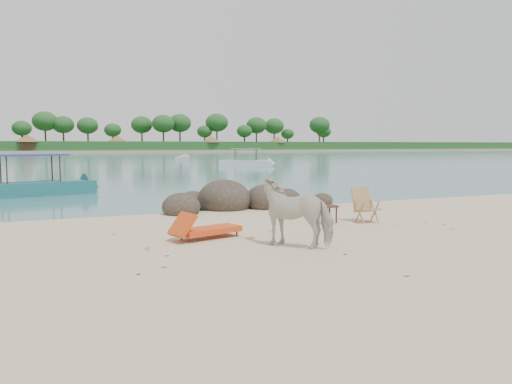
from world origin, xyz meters
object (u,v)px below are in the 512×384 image
boulders (236,201)px  side_table (326,216)px  boat_near (30,161)px  lounge_chair (210,228)px  cow (297,213)px  deck_chair (367,206)px

boulders → side_table: (1.06, -4.12, -0.01)m
boat_near → lounge_chair: bearing=-88.5°
cow → lounge_chair: (-1.46, 1.54, -0.45)m
boulders → deck_chair: bearing=-63.7°
boat_near → deck_chair: bearing=-70.5°
boulders → cow: 6.56m
side_table → deck_chair: size_ratio=0.62×
boulders → lounge_chair: size_ratio=3.47×
cow → side_table: bearing=-174.7°
deck_chair → side_table: bearing=169.2°
boulders → boat_near: boat_near is taller
cow → boat_near: boat_near is taller
cow → boat_near: (-5.30, 14.64, 0.75)m
boulders → side_table: boulders is taller
cow → side_table: (2.19, 2.33, -0.48)m
boulders → boat_near: size_ratio=1.05×
lounge_chair → deck_chair: deck_chair is taller
side_table → deck_chair: (1.14, -0.32, 0.24)m
deck_chair → boat_near: boat_near is taller
cow → side_table: cow is taller
cow → deck_chair: cow is taller
boat_near → side_table: bearing=-73.5°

